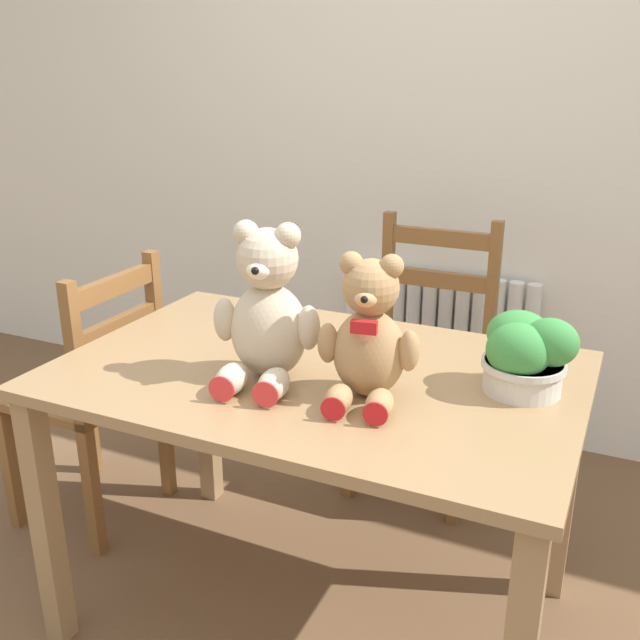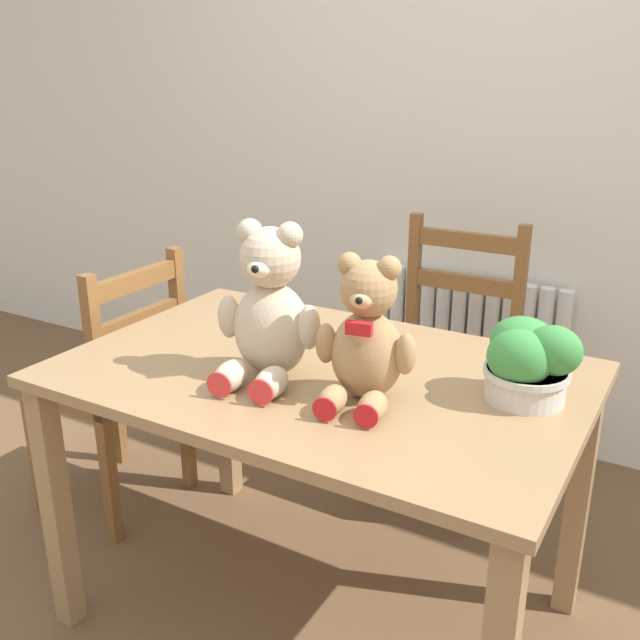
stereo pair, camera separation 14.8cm
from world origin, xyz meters
The scene contains 8 objects.
wall_back centered at (0.00, 1.76, 1.30)m, with size 8.00×0.04×2.60m, color silver.
radiator centered at (-0.03, 1.69, 0.32)m, with size 0.84×0.10×0.70m.
dining_table centered at (0.00, 0.43, 0.67)m, with size 1.32×0.86×0.77m.
wooden_chair_behind centered at (0.05, 1.27, 0.48)m, with size 0.44×0.41×1.00m.
wooden_chair_side centered at (-0.90, 0.57, 0.47)m, with size 0.40×0.42×0.93m.
teddy_bear_left centered at (-0.09, 0.34, 0.94)m, with size 0.28×0.29×0.39m.
teddy_bear_right centered at (0.17, 0.34, 0.92)m, with size 0.24×0.26×0.34m.
potted_plant centered at (0.50, 0.51, 0.87)m, with size 0.22×0.20×0.19m.
Camera 1 is at (0.71, -1.09, 1.51)m, focal length 40.00 mm.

